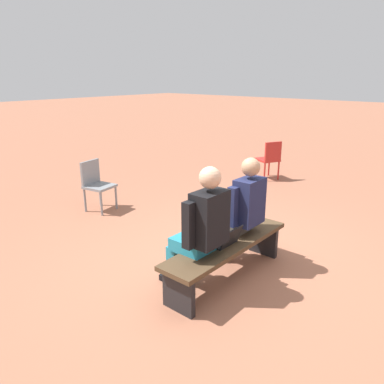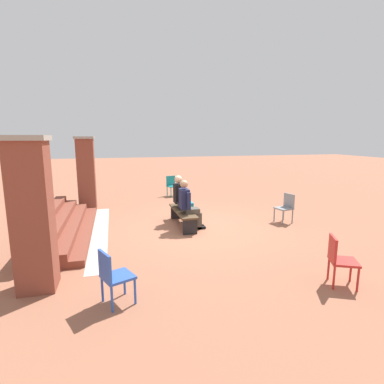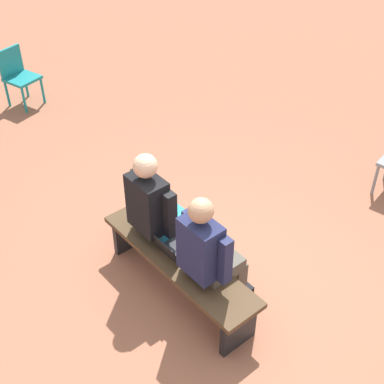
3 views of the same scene
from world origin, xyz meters
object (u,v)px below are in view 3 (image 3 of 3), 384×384
Objects in this scene: laptop at (173,249)px; plastic_chair_foreground at (18,73)px; person_student at (210,253)px; person_adult at (158,209)px; bench at (179,264)px.

laptop is 0.38× the size of plastic_chair_foreground.
person_student is at bearing 174.22° from plastic_chair_foreground.
person_adult is at bearing 173.21° from plastic_chair_foreground.
plastic_chair_foreground reaches higher than bench.
person_adult reaches higher than bench.
person_student is 0.47m from laptop.
bench is 2.14× the size of plastic_chair_foreground.
person_adult is at bearing -14.46° from laptop.
person_student is 4.19× the size of laptop.
plastic_chair_foreground is (4.02, -0.48, -0.25)m from person_adult.
person_adult is at bearing -0.16° from person_student.
person_student is 1.60× the size of plastic_chair_foreground.
bench is 0.54m from person_adult.
person_adult reaches higher than laptop.
person_adult is (0.38, -0.07, 0.38)m from bench.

